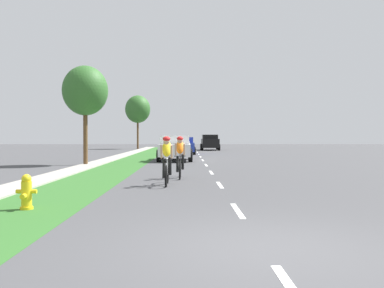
{
  "coord_description": "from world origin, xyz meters",
  "views": [
    {
      "loc": [
        -1.09,
        -5.78,
        1.58
      ],
      "look_at": [
        -0.77,
        17.4,
        1.16
      ],
      "focal_mm": 38.88,
      "sensor_mm": 36.0,
      "label": 1
    }
  ],
  "objects_px": {
    "pickup_white": "(175,148)",
    "suv_black": "(210,142)",
    "cyclist_lead": "(167,160)",
    "street_tree_far": "(138,109)",
    "cyclist_trailing": "(180,157)",
    "street_tree_near": "(85,91)",
    "fire_hydrant_yellow": "(26,192)",
    "sedan_blue": "(184,146)"
  },
  "relations": [
    {
      "from": "cyclist_lead",
      "to": "cyclist_trailing",
      "type": "distance_m",
      "value": 2.3
    },
    {
      "from": "pickup_white",
      "to": "sedan_blue",
      "type": "relative_size",
      "value": 1.19
    },
    {
      "from": "fire_hydrant_yellow",
      "to": "pickup_white",
      "type": "distance_m",
      "value": 18.32
    },
    {
      "from": "cyclist_lead",
      "to": "sedan_blue",
      "type": "height_order",
      "value": "cyclist_lead"
    },
    {
      "from": "cyclist_lead",
      "to": "street_tree_far",
      "type": "xyz_separation_m",
      "value": [
        -5.54,
        39.4,
        4.21
      ]
    },
    {
      "from": "street_tree_far",
      "to": "cyclist_lead",
      "type": "bearing_deg",
      "value": -81.99
    },
    {
      "from": "cyclist_lead",
      "to": "suv_black",
      "type": "distance_m",
      "value": 34.94
    },
    {
      "from": "cyclist_trailing",
      "to": "suv_black",
      "type": "distance_m",
      "value": 32.65
    },
    {
      "from": "fire_hydrant_yellow",
      "to": "street_tree_far",
      "type": "relative_size",
      "value": 0.11
    },
    {
      "from": "sedan_blue",
      "to": "street_tree_far",
      "type": "distance_m",
      "value": 17.25
    },
    {
      "from": "fire_hydrant_yellow",
      "to": "pickup_white",
      "type": "xyz_separation_m",
      "value": [
        2.72,
        18.11,
        0.46
      ]
    },
    {
      "from": "cyclist_lead",
      "to": "street_tree_near",
      "type": "relative_size",
      "value": 0.31
    },
    {
      "from": "sedan_blue",
      "to": "street_tree_near",
      "type": "height_order",
      "value": "street_tree_near"
    },
    {
      "from": "street_tree_near",
      "to": "street_tree_far",
      "type": "xyz_separation_m",
      "value": [
        -0.58,
        29.7,
        0.94
      ]
    },
    {
      "from": "fire_hydrant_yellow",
      "to": "street_tree_far",
      "type": "distance_m",
      "value": 44.12
    },
    {
      "from": "pickup_white",
      "to": "street_tree_near",
      "type": "distance_m",
      "value": 7.1
    },
    {
      "from": "pickup_white",
      "to": "street_tree_far",
      "type": "height_order",
      "value": "street_tree_far"
    },
    {
      "from": "fire_hydrant_yellow",
      "to": "cyclist_trailing",
      "type": "relative_size",
      "value": 0.44
    },
    {
      "from": "cyclist_trailing",
      "to": "street_tree_near",
      "type": "xyz_separation_m",
      "value": [
        -5.35,
        7.44,
        3.28
      ]
    },
    {
      "from": "fire_hydrant_yellow",
      "to": "cyclist_trailing",
      "type": "bearing_deg",
      "value": 64.21
    },
    {
      "from": "pickup_white",
      "to": "street_tree_far",
      "type": "bearing_deg",
      "value": 101.97
    },
    {
      "from": "suv_black",
      "to": "street_tree_far",
      "type": "distance_m",
      "value": 10.83
    },
    {
      "from": "pickup_white",
      "to": "sedan_blue",
      "type": "distance_m",
      "value": 10.08
    },
    {
      "from": "cyclist_lead",
      "to": "street_tree_far",
      "type": "height_order",
      "value": "street_tree_far"
    },
    {
      "from": "fire_hydrant_yellow",
      "to": "suv_black",
      "type": "relative_size",
      "value": 0.16
    },
    {
      "from": "pickup_white",
      "to": "suv_black",
      "type": "relative_size",
      "value": 1.09
    },
    {
      "from": "cyclist_trailing",
      "to": "street_tree_near",
      "type": "distance_m",
      "value": 9.73
    },
    {
      "from": "sedan_blue",
      "to": "street_tree_near",
      "type": "xyz_separation_m",
      "value": [
        -5.41,
        -14.09,
        3.32
      ]
    },
    {
      "from": "cyclist_lead",
      "to": "suv_black",
      "type": "xyz_separation_m",
      "value": [
        3.36,
        34.77,
        0.14
      ]
    },
    {
      "from": "suv_black",
      "to": "street_tree_near",
      "type": "distance_m",
      "value": 26.6
    },
    {
      "from": "fire_hydrant_yellow",
      "to": "pickup_white",
      "type": "height_order",
      "value": "pickup_white"
    },
    {
      "from": "cyclist_lead",
      "to": "cyclist_trailing",
      "type": "bearing_deg",
      "value": 80.19
    },
    {
      "from": "pickup_white",
      "to": "street_tree_near",
      "type": "relative_size",
      "value": 0.93
    },
    {
      "from": "fire_hydrant_yellow",
      "to": "sedan_blue",
      "type": "height_order",
      "value": "sedan_blue"
    },
    {
      "from": "fire_hydrant_yellow",
      "to": "sedan_blue",
      "type": "relative_size",
      "value": 0.18
    },
    {
      "from": "fire_hydrant_yellow",
      "to": "suv_black",
      "type": "height_order",
      "value": "suv_black"
    },
    {
      "from": "sedan_blue",
      "to": "street_tree_far",
      "type": "bearing_deg",
      "value": 110.98
    },
    {
      "from": "fire_hydrant_yellow",
      "to": "sedan_blue",
      "type": "distance_m",
      "value": 28.37
    },
    {
      "from": "sedan_blue",
      "to": "cyclist_lead",
      "type": "bearing_deg",
      "value": -91.07
    },
    {
      "from": "cyclist_trailing",
      "to": "pickup_white",
      "type": "bearing_deg",
      "value": 92.45
    },
    {
      "from": "suv_black",
      "to": "street_tree_far",
      "type": "bearing_deg",
      "value": 152.51
    },
    {
      "from": "sedan_blue",
      "to": "street_tree_far",
      "type": "height_order",
      "value": "street_tree_far"
    }
  ]
}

